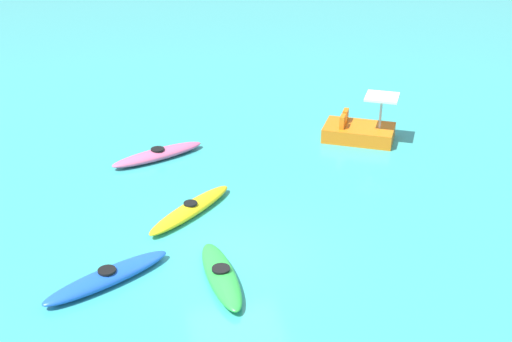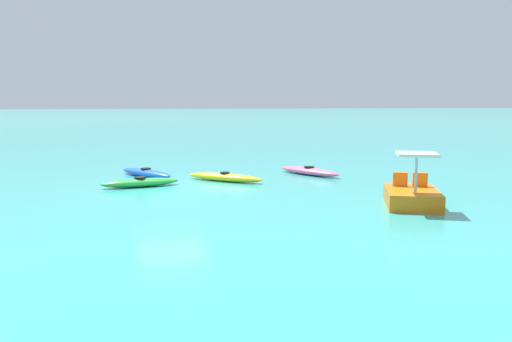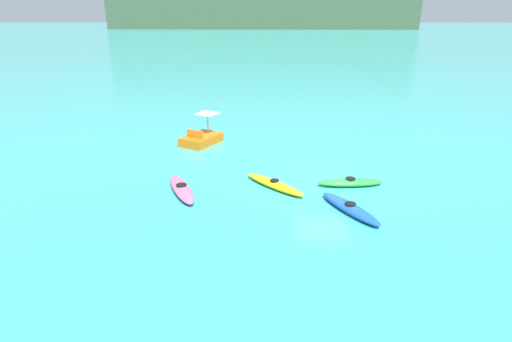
{
  "view_description": "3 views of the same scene",
  "coord_description": "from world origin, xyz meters",
  "views": [
    {
      "loc": [
        13.76,
        -2.37,
        8.98
      ],
      "look_at": [
        -3.42,
        1.23,
        0.6
      ],
      "focal_mm": 46.17,
      "sensor_mm": 36.0,
      "label": 1
    },
    {
      "loc": [
        2.65,
        18.2,
        3.06
      ],
      "look_at": [
        -3.57,
        -0.76,
        0.37
      ],
      "focal_mm": 34.92,
      "sensor_mm": 36.0,
      "label": 2
    },
    {
      "loc": [
        -2.6,
        -17.7,
        7.2
      ],
      "look_at": [
        -3.12,
        -0.14,
        0.5
      ],
      "focal_mm": 29.38,
      "sensor_mm": 36.0,
      "label": 3
    }
  ],
  "objects": [
    {
      "name": "ground_plane",
      "position": [
        0.0,
        0.0,
        0.0
      ],
      "size": [
        600.0,
        600.0,
        0.0
      ],
      "primitive_type": "plane",
      "color": "#38ADA8"
    },
    {
      "name": "kayak_green",
      "position": [
        1.05,
        -0.54,
        0.16
      ],
      "size": [
        2.92,
        0.89,
        0.37
      ],
      "color": "green",
      "rests_on": "ground_plane"
    },
    {
      "name": "kayak_pink",
      "position": [
        -6.24,
        -1.48,
        0.16
      ],
      "size": [
        1.97,
        3.26,
        0.37
      ],
      "color": "pink",
      "rests_on": "ground_plane"
    },
    {
      "name": "kayak_yellow",
      "position": [
        -2.29,
        -0.86,
        0.16
      ],
      "size": [
        2.79,
        2.82,
        0.37
      ],
      "color": "yellow",
      "rests_on": "ground_plane"
    },
    {
      "name": "kayak_blue",
      "position": [
        0.58,
        -3.14,
        0.16
      ],
      "size": [
        2.19,
        3.16,
        0.37
      ],
      "color": "blue",
      "rests_on": "ground_plane"
    },
    {
      "name": "pedal_boat_orange",
      "position": [
        -6.46,
        5.58,
        0.34
      ],
      "size": [
        2.46,
        2.82,
        1.68
      ],
      "color": "orange",
      "rests_on": "ground_plane"
    }
  ]
}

